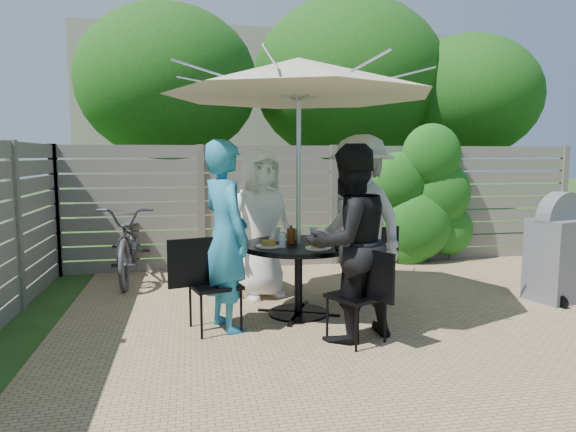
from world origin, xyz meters
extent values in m
plane|color=#294816|center=(0.00, 0.00, 0.00)|extent=(60.00, 60.00, 0.00)
cube|color=tan|center=(0.00, 0.50, 0.01)|extent=(7.00, 6.00, 0.02)
cube|color=gray|center=(0.00, 3.00, 0.93)|extent=(8.00, 0.10, 1.85)
ellipsoid|color=#195A14|center=(1.40, 2.85, 0.90)|extent=(1.20, 0.70, 1.80)
cube|color=gray|center=(0.00, 12.00, 2.50)|extent=(10.00, 6.00, 5.00)
ellipsoid|color=#184510|center=(-2.50, 5.00, 2.97)|extent=(3.20, 3.20, 2.72)
ellipsoid|color=#184510|center=(1.00, 5.50, 3.18)|extent=(3.80, 3.80, 3.23)
ellipsoid|color=#184510|center=(3.20, 4.80, 2.83)|extent=(2.80, 2.80, 2.38)
cylinder|color=black|center=(-1.06, 0.60, 0.76)|extent=(1.53, 1.53, 0.03)
cylinder|color=black|center=(-1.06, 0.60, 0.38)|extent=(0.08, 0.08, 0.76)
cylinder|color=black|center=(-1.06, 0.60, 0.02)|extent=(0.63, 0.63, 0.04)
cylinder|color=silver|center=(-1.06, 0.60, 1.26)|extent=(0.05, 0.05, 2.52)
cone|color=beige|center=(-1.06, 0.60, 2.47)|extent=(3.54, 3.54, 0.38)
cube|color=black|center=(-1.40, 1.49, 0.42)|extent=(0.52, 0.52, 0.03)
cube|color=black|center=(-1.46, 1.68, 0.65)|extent=(0.15, 0.40, 0.42)
imported|color=white|center=(-1.36, 1.37, 0.88)|extent=(1.01, 0.83, 1.77)
cube|color=black|center=(-1.95, 0.26, 0.45)|extent=(0.54, 0.54, 0.04)
cube|color=black|center=(-2.16, 0.20, 0.70)|extent=(0.44, 0.14, 0.45)
imported|color=teal|center=(-1.84, 0.30, 0.92)|extent=(0.65, 0.78, 1.84)
cube|color=black|center=(-0.72, -0.29, 0.43)|extent=(0.57, 0.57, 0.03)
cube|color=black|center=(-0.62, -0.48, 0.67)|extent=(0.22, 0.39, 0.43)
imported|color=black|center=(-0.76, -0.18, 0.90)|extent=(1.06, 0.95, 1.79)
cube|color=black|center=(-0.17, 0.94, 0.43)|extent=(0.50, 0.50, 0.03)
cube|color=black|center=(0.03, 0.99, 0.65)|extent=(0.41, 0.12, 0.43)
imported|color=#A7A5A2|center=(-0.29, 0.90, 0.96)|extent=(1.11, 1.41, 1.92)
cylinder|color=white|center=(-1.19, 0.94, 0.78)|extent=(0.26, 0.26, 0.01)
cylinder|color=#BC8937|center=(-1.19, 0.94, 0.81)|extent=(0.15, 0.15, 0.05)
cylinder|color=white|center=(-1.40, 0.47, 0.78)|extent=(0.26, 0.26, 0.01)
cylinder|color=#BC8937|center=(-1.40, 0.47, 0.81)|extent=(0.15, 0.15, 0.05)
cylinder|color=white|center=(-0.93, 0.26, 0.78)|extent=(0.26, 0.26, 0.01)
cylinder|color=#BC8937|center=(-0.93, 0.26, 0.81)|extent=(0.15, 0.15, 0.05)
cylinder|color=white|center=(-0.73, 0.73, 0.78)|extent=(0.26, 0.26, 0.01)
cylinder|color=#BC8937|center=(-0.73, 0.73, 0.81)|extent=(0.15, 0.15, 0.05)
cylinder|color=silver|center=(-1.25, 0.80, 0.84)|extent=(0.07, 0.07, 0.14)
cylinder|color=silver|center=(-1.27, 0.41, 0.84)|extent=(0.07, 0.07, 0.14)
cylinder|color=silver|center=(-0.87, 0.39, 0.84)|extent=(0.07, 0.07, 0.14)
cylinder|color=silver|center=(-0.86, 0.79, 0.84)|extent=(0.07, 0.07, 0.14)
cylinder|color=#59280C|center=(-1.14, 0.62, 0.85)|extent=(0.09, 0.09, 0.16)
cylinder|color=#C6B293|center=(-1.05, 0.84, 0.83)|extent=(0.08, 0.08, 0.12)
imported|color=#333338|center=(-2.96, 2.60, 0.52)|extent=(0.70, 1.98, 1.04)
cube|color=slate|center=(2.00, 0.56, 0.48)|extent=(0.72, 0.62, 0.96)
cylinder|color=slate|center=(2.00, 0.56, 0.96)|extent=(0.66, 0.34, 0.63)
camera|label=1|loc=(-2.17, -4.56, 1.68)|focal=32.00mm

